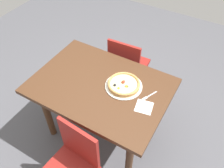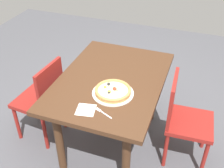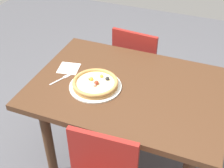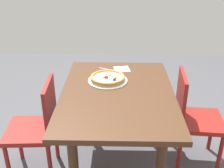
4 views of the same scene
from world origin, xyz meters
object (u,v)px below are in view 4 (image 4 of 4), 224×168
object	(u,v)px
fork	(108,70)
napkin	(121,69)
chair_near	(37,126)
dining_table	(117,104)
plate	(107,80)
pizza	(107,78)
chair_far	(192,116)

from	to	relation	value
fork	napkin	xyz separation A→B (m)	(-0.02, 0.13, -0.00)
chair_near	fork	bearing A→B (deg)	-52.29
dining_table	chair_near	bearing A→B (deg)	-85.51
fork	plate	bearing A→B (deg)	-64.70
chair_near	plate	distance (m)	0.70
dining_table	pizza	xyz separation A→B (m)	(-0.20, -0.09, 0.14)
fork	napkin	world-z (taller)	fork
pizza	dining_table	bearing A→B (deg)	23.69
plate	fork	size ratio (longest dim) A/B	2.17
pizza	napkin	bearing A→B (deg)	154.69
napkin	pizza	bearing A→B (deg)	-25.31
dining_table	napkin	xyz separation A→B (m)	(-0.46, 0.04, 0.12)
fork	dining_table	bearing A→B (deg)	-53.97
dining_table	plate	bearing A→B (deg)	-156.22
dining_table	chair_far	xyz separation A→B (m)	(-0.13, 0.66, -0.18)
fork	napkin	distance (m)	0.13
chair_near	chair_far	world-z (taller)	same
dining_table	chair_far	distance (m)	0.70
plate	napkin	size ratio (longest dim) A/B	2.42
dining_table	fork	bearing A→B (deg)	-168.50
plate	fork	distance (m)	0.25
dining_table	chair_near	size ratio (longest dim) A/B	1.44
chair_near	pizza	bearing A→B (deg)	-69.77
chair_far	chair_near	bearing A→B (deg)	-77.67
plate	napkin	xyz separation A→B (m)	(-0.26, 0.12, -0.00)
dining_table	plate	distance (m)	0.25
fork	chair_near	bearing A→B (deg)	-114.64
chair_near	pizza	size ratio (longest dim) A/B	2.95
chair_far	napkin	distance (m)	0.77
chair_near	fork	distance (m)	0.81
chair_far	pizza	distance (m)	0.82
chair_far	fork	size ratio (longest dim) A/B	5.57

